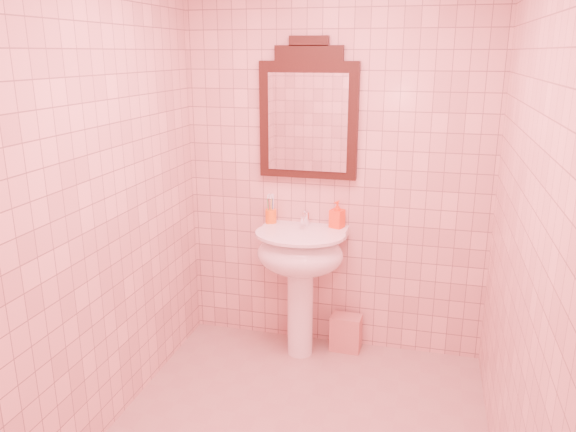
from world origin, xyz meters
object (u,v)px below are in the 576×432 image
(soap_dispenser, at_px, (337,214))
(towel, at_px, (346,333))
(toothbrush_cup, at_px, (271,216))
(pedestal_sink, at_px, (300,262))
(mirror, at_px, (308,114))

(soap_dispenser, relative_size, towel, 0.72)
(toothbrush_cup, bearing_deg, soap_dispenser, 0.97)
(soap_dispenser, bearing_deg, toothbrush_cup, -159.08)
(pedestal_sink, xyz_separation_m, mirror, (0.00, 0.20, 0.93))
(pedestal_sink, height_order, mirror, mirror)
(mirror, relative_size, toothbrush_cup, 5.13)
(pedestal_sink, xyz_separation_m, soap_dispenser, (0.21, 0.16, 0.29))
(mirror, height_order, toothbrush_cup, mirror)
(towel, bearing_deg, pedestal_sink, -156.04)
(mirror, bearing_deg, pedestal_sink, -90.00)
(pedestal_sink, height_order, toothbrush_cup, toothbrush_cup)
(toothbrush_cup, distance_m, towel, 0.95)
(towel, bearing_deg, soap_dispenser, 159.41)
(pedestal_sink, bearing_deg, toothbrush_cup, 147.20)
(pedestal_sink, xyz_separation_m, towel, (0.29, 0.13, -0.54))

